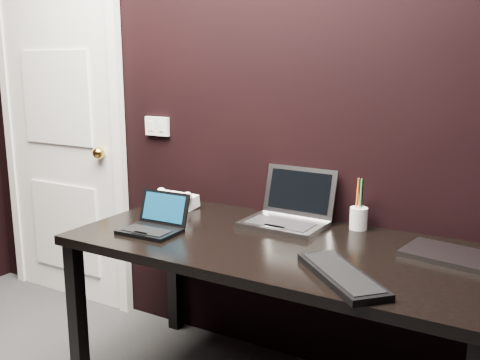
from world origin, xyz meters
The scene contains 11 objects.
wall_back centered at (0.00, 1.80, 1.30)m, with size 4.00×4.00×0.00m, color black.
door centered at (-1.35, 1.78, 1.04)m, with size 0.99×0.10×2.14m.
wall_switch centered at (-0.62, 1.79, 1.12)m, with size 0.15×0.02×0.10m.
desk centered at (0.30, 1.40, 0.66)m, with size 1.70×0.80×0.74m.
netbook centered at (-0.22, 1.26, 0.77)m, with size 0.25×0.23×0.16m.
silver_laptop centered at (0.23, 1.64, 0.79)m, with size 0.36×0.33×0.24m.
ext_keyboard centered at (0.65, 1.16, 0.75)m, with size 0.40×0.39×0.03m.
closed_laptop centered at (0.92, 1.56, 0.75)m, with size 0.34×0.26×0.02m.
desk_phone centered at (-0.37, 1.60, 0.78)m, with size 0.22×0.17×0.11m.
mobile_phone centered at (-0.39, 1.44, 0.78)m, with size 0.06×0.06×0.10m.
pen_cup centered at (0.52, 1.73, 0.79)m, with size 0.10×0.10×0.23m.
Camera 1 is at (1.21, -0.46, 1.44)m, focal length 40.00 mm.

